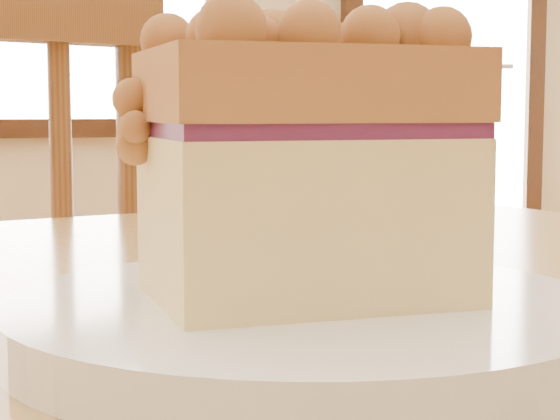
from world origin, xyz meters
TOP-DOWN VIEW (x-y plane):
  - entry_door at (2.30, 3.98)m, footprint 1.08×0.06m
  - plate at (0.14, 0.12)m, footprint 0.24×0.24m
  - cake_slice at (0.14, 0.12)m, footprint 0.13×0.09m

SIDE VIEW (x-z plane):
  - plate at x=0.14m, z-range 0.75..0.77m
  - cake_slice at x=0.14m, z-range 0.77..0.88m
  - entry_door at x=2.30m, z-range 0.05..2.34m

